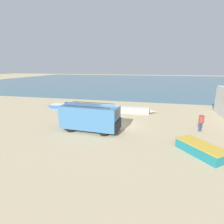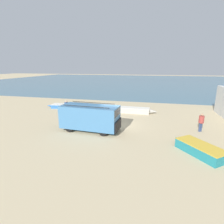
{
  "view_description": "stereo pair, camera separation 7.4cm",
  "coord_description": "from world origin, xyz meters",
  "views": [
    {
      "loc": [
        3.18,
        -15.3,
        5.56
      ],
      "look_at": [
        -0.77,
        1.42,
        1.0
      ],
      "focal_mm": 28.0,
      "sensor_mm": 36.0,
      "label": 1
    },
    {
      "loc": [
        3.25,
        -15.28,
        5.56
      ],
      "look_at": [
        -0.77,
        1.42,
        1.0
      ],
      "focal_mm": 28.0,
      "sensor_mm": 36.0,
      "label": 2
    }
  ],
  "objects": [
    {
      "name": "fishing_rowboat_1",
      "position": [
        6.31,
        -3.85,
        0.33
      ],
      "size": [
        3.1,
        3.54,
        0.66
      ],
      "rotation": [
        0.0,
        0.0,
        2.24
      ],
      "color": "#1E757F",
      "rests_on": "ground_plane"
    },
    {
      "name": "sea_water",
      "position": [
        0.0,
        52.0,
        0.0
      ],
      "size": [
        120.0,
        80.0,
        0.01
      ],
      "primitive_type": "cube",
      "color": "#477084",
      "rests_on": "ground_plane"
    },
    {
      "name": "fisherman_0",
      "position": [
        7.38,
        0.44,
        0.97
      ],
      "size": [
        0.43,
        0.43,
        1.63
      ],
      "rotation": [
        0.0,
        0.0,
        5.25
      ],
      "color": "navy",
      "rests_on": "ground_plane"
    },
    {
      "name": "fishing_rowboat_0",
      "position": [
        0.97,
        5.4,
        0.32
      ],
      "size": [
        5.19,
        1.28,
        0.64
      ],
      "rotation": [
        0.0,
        0.0,
        6.27
      ],
      "color": "#ADA89E",
      "rests_on": "ground_plane"
    },
    {
      "name": "parked_van",
      "position": [
        -2.02,
        -1.52,
        1.23
      ],
      "size": [
        5.21,
        2.32,
        2.37
      ],
      "rotation": [
        0.0,
        0.0,
        6.22
      ],
      "color": "teal",
      "rests_on": "ground_plane"
    },
    {
      "name": "fisherman_1",
      "position": [
        -6.32,
        2.36,
        1.05
      ],
      "size": [
        0.46,
        0.46,
        1.76
      ],
      "rotation": [
        0.0,
        0.0,
        2.1
      ],
      "color": "#38383D",
      "rests_on": "ground_plane"
    },
    {
      "name": "ground_plane",
      "position": [
        0.0,
        0.0,
        0.0
      ],
      "size": [
        200.0,
        200.0,
        0.0
      ],
      "primitive_type": "plane",
      "color": "tan"
    },
    {
      "name": "fishing_rowboat_2",
      "position": [
        -8.32,
        5.76,
        0.26
      ],
      "size": [
        4.82,
        1.82,
        0.52
      ],
      "rotation": [
        0.0,
        0.0,
        3.27
      ],
      "color": "#2D66AD",
      "rests_on": "ground_plane"
    }
  ]
}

